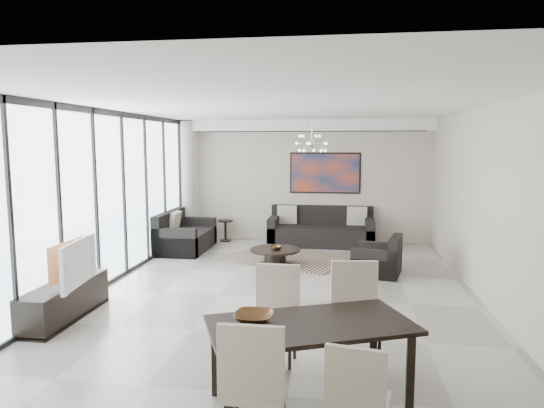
% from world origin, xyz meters
% --- Properties ---
extents(room_shell, '(6.00, 9.00, 2.90)m').
position_xyz_m(room_shell, '(0.46, 0.00, 1.45)').
color(room_shell, '#A8A39B').
rests_on(room_shell, ground).
extents(window_wall, '(0.37, 8.95, 2.90)m').
position_xyz_m(window_wall, '(-2.86, 0.00, 1.47)').
color(window_wall, silver).
rests_on(window_wall, floor).
extents(soffit, '(5.98, 0.40, 0.26)m').
position_xyz_m(soffit, '(0.00, 4.30, 2.77)').
color(soffit, white).
rests_on(soffit, room_shell).
extents(painting, '(1.68, 0.04, 0.98)m').
position_xyz_m(painting, '(0.50, 4.47, 1.65)').
color(painting, '#BC421A').
rests_on(painting, room_shell).
extents(chandelier, '(0.66, 0.66, 0.71)m').
position_xyz_m(chandelier, '(0.30, 2.50, 2.35)').
color(chandelier, silver).
rests_on(chandelier, room_shell).
extents(rug, '(2.77, 2.45, 0.01)m').
position_xyz_m(rug, '(-0.17, 2.60, 0.01)').
color(rug, black).
rests_on(rug, floor).
extents(coffee_table, '(0.96, 0.96, 0.34)m').
position_xyz_m(coffee_table, '(-0.35, 1.94, 0.19)').
color(coffee_table, black).
rests_on(coffee_table, floor).
extents(bowl_coffee, '(0.25, 0.25, 0.07)m').
position_xyz_m(bowl_coffee, '(-0.32, 1.88, 0.37)').
color(bowl_coffee, brown).
rests_on(bowl_coffee, coffee_table).
extents(sofa_main, '(2.41, 0.99, 0.88)m').
position_xyz_m(sofa_main, '(0.44, 4.07, 0.30)').
color(sofa_main, black).
rests_on(sofa_main, floor).
extents(loveseat, '(0.96, 1.70, 0.85)m').
position_xyz_m(loveseat, '(-2.55, 3.05, 0.29)').
color(loveseat, black).
rests_on(loveseat, floor).
extents(armchair, '(0.96, 1.00, 0.71)m').
position_xyz_m(armchair, '(1.59, 1.60, 0.24)').
color(armchair, black).
rests_on(armchair, floor).
extents(side_table, '(0.38, 0.38, 0.52)m').
position_xyz_m(side_table, '(-1.87, 4.15, 0.35)').
color(side_table, black).
rests_on(side_table, floor).
extents(tv_console, '(0.44, 1.58, 0.49)m').
position_xyz_m(tv_console, '(-2.76, -1.29, 0.25)').
color(tv_console, black).
rests_on(tv_console, floor).
extents(television, '(0.27, 1.05, 0.60)m').
position_xyz_m(television, '(-2.60, -1.36, 0.79)').
color(television, gray).
rests_on(television, tv_console).
extents(dining_table, '(2.02, 1.54, 0.75)m').
position_xyz_m(dining_table, '(0.64, -2.95, 0.67)').
color(dining_table, black).
rests_on(dining_table, floor).
extents(dining_chair_sw, '(0.49, 0.49, 1.06)m').
position_xyz_m(dining_chair_sw, '(0.27, -3.76, 0.61)').
color(dining_chair_sw, '#BBB19B').
rests_on(dining_chair_sw, floor).
extents(dining_chair_se, '(0.51, 0.51, 0.94)m').
position_xyz_m(dining_chair_se, '(1.03, -3.77, 0.54)').
color(dining_chair_se, '#BBB19B').
rests_on(dining_chair_se, floor).
extents(dining_chair_nw, '(0.50, 0.50, 1.05)m').
position_xyz_m(dining_chair_nw, '(0.22, -2.15, 0.60)').
color(dining_chair_nw, '#BBB19B').
rests_on(dining_chair_nw, floor).
extents(dining_chair_ne, '(0.57, 0.57, 1.09)m').
position_xyz_m(dining_chair_ne, '(1.06, -2.07, 0.63)').
color(dining_chair_ne, '#BBB19B').
rests_on(dining_chair_ne, floor).
extents(bowl_dining, '(0.36, 0.36, 0.09)m').
position_xyz_m(bowl_dining, '(0.14, -3.01, 0.80)').
color(bowl_dining, brown).
rests_on(bowl_dining, dining_table).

